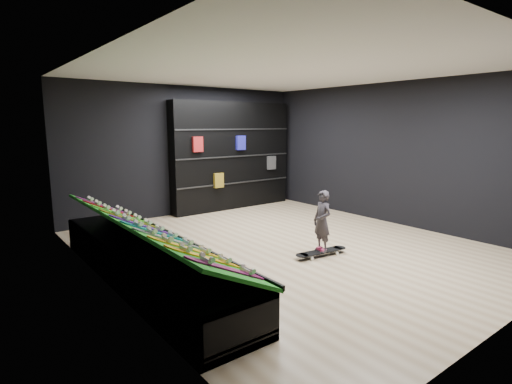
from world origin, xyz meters
TOP-DOWN VIEW (x-y plane):
  - floor at (0.00, 0.00)m, footprint 6.00×7.00m
  - ceiling at (0.00, 0.00)m, footprint 6.00×7.00m
  - wall_back at (0.00, 3.50)m, footprint 6.00×0.02m
  - wall_left at (-3.00, 0.00)m, footprint 0.02×7.00m
  - wall_right at (3.00, 0.00)m, footprint 0.02×7.00m
  - display_rack at (-2.55, 0.00)m, footprint 0.90×4.50m
  - turf_ramp at (-2.50, 0.00)m, footprint 0.92×4.50m
  - back_shelving at (1.15, 3.32)m, footprint 3.32×0.39m
  - floor_skateboard at (0.13, -0.73)m, footprint 1.00×0.34m
  - child at (0.13, -0.73)m, footprint 0.19×0.25m
  - display_board_0 at (-2.49, -1.90)m, footprint 0.93×0.22m
  - display_board_1 at (-2.49, -1.48)m, footprint 0.93×0.22m
  - display_board_2 at (-2.49, -1.06)m, footprint 0.93×0.22m
  - display_board_3 at (-2.49, -0.63)m, footprint 0.93×0.22m
  - display_board_4 at (-2.49, -0.21)m, footprint 0.93×0.22m
  - display_board_5 at (-2.49, 0.21)m, footprint 0.93×0.22m
  - display_board_6 at (-2.49, 0.63)m, footprint 0.93×0.22m
  - display_board_7 at (-2.49, 1.06)m, footprint 0.93×0.22m
  - display_board_8 at (-2.49, 1.48)m, footprint 0.93×0.22m
  - display_board_9 at (-2.49, 1.90)m, footprint 0.93×0.22m

SIDE VIEW (x-z plane):
  - floor at x=0.00m, z-range -0.01..0.01m
  - floor_skateboard at x=0.13m, z-range 0.00..0.09m
  - display_rack at x=-2.55m, z-range 0.00..0.50m
  - child at x=0.13m, z-range 0.09..0.69m
  - turf_ramp at x=-2.50m, z-range 0.48..0.94m
  - display_board_0 at x=-2.49m, z-range 0.49..0.99m
  - display_board_1 at x=-2.49m, z-range 0.49..0.99m
  - display_board_2 at x=-2.49m, z-range 0.49..0.99m
  - display_board_3 at x=-2.49m, z-range 0.49..0.99m
  - display_board_4 at x=-2.49m, z-range 0.49..0.99m
  - display_board_5 at x=-2.49m, z-range 0.49..0.99m
  - display_board_6 at x=-2.49m, z-range 0.49..0.99m
  - display_board_7 at x=-2.49m, z-range 0.49..0.99m
  - display_board_8 at x=-2.49m, z-range 0.49..0.99m
  - display_board_9 at x=-2.49m, z-range 0.49..0.99m
  - back_shelving at x=1.15m, z-range 0.00..2.66m
  - wall_back at x=0.00m, z-range 0.00..3.00m
  - wall_left at x=-3.00m, z-range 0.00..3.00m
  - wall_right at x=3.00m, z-range 0.00..3.00m
  - ceiling at x=0.00m, z-range 3.00..3.00m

